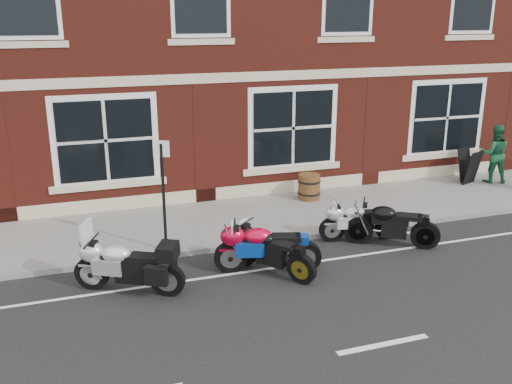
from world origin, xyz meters
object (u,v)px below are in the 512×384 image
(a_board_sign, at_px, (469,166))
(barrel_planter, at_px, (309,187))
(pedestrian_right, at_px, (494,154))
(parking_sign, at_px, (163,188))
(moto_sport_red, at_px, (266,246))
(moto_sport_black, at_px, (271,249))
(moto_touring_silver, at_px, (126,263))
(moto_naked_black, at_px, (390,223))
(moto_sport_silver, at_px, (358,220))

(a_board_sign, bearing_deg, barrel_planter, 158.16)
(pedestrian_right, height_order, barrel_planter, pedestrian_right)
(pedestrian_right, xyz_separation_m, parking_sign, (-10.19, -2.00, 0.52))
(parking_sign, bearing_deg, moto_sport_red, -15.39)
(moto_sport_red, distance_m, moto_sport_black, 0.13)
(moto_sport_red, height_order, a_board_sign, a_board_sign)
(moto_touring_silver, xyz_separation_m, barrel_planter, (5.32, 3.69, -0.11))
(moto_touring_silver, height_order, parking_sign, parking_sign)
(moto_naked_black, bearing_deg, barrel_planter, 40.16)
(moto_naked_black, xyz_separation_m, parking_sign, (-4.82, 1.06, 0.97))
(moto_touring_silver, height_order, moto_naked_black, moto_touring_silver)
(moto_touring_silver, bearing_deg, parking_sign, -5.87)
(a_board_sign, bearing_deg, pedestrian_right, -31.78)
(moto_sport_silver, xyz_separation_m, a_board_sign, (5.14, 2.69, 0.14))
(moto_naked_black, bearing_deg, a_board_sign, -23.49)
(moto_touring_silver, bearing_deg, a_board_sign, -42.18)
(moto_touring_silver, xyz_separation_m, parking_sign, (0.99, 1.43, 0.93))
(moto_sport_silver, xyz_separation_m, barrel_planter, (0.02, 2.80, -0.02))
(moto_sport_black, bearing_deg, pedestrian_right, -11.99)
(moto_sport_red, height_order, moto_sport_black, moto_sport_red)
(moto_sport_black, distance_m, moto_naked_black, 3.04)
(moto_touring_silver, distance_m, barrel_planter, 6.47)
(moto_sport_silver, relative_size, pedestrian_right, 1.07)
(moto_touring_silver, bearing_deg, moto_sport_red, -61.34)
(moto_sport_silver, bearing_deg, a_board_sign, -50.30)
(moto_sport_black, height_order, a_board_sign, a_board_sign)
(pedestrian_right, xyz_separation_m, barrel_planter, (-5.86, 0.26, -0.52))
(barrel_planter, relative_size, parking_sign, 0.29)
(pedestrian_right, distance_m, a_board_sign, 0.84)
(moto_sport_red, bearing_deg, moto_touring_silver, 106.83)
(moto_touring_silver, distance_m, a_board_sign, 11.04)
(moto_touring_silver, bearing_deg, moto_sport_silver, -51.61)
(pedestrian_right, bearing_deg, moto_sport_silver, 46.95)
(pedestrian_right, bearing_deg, moto_touring_silver, 40.60)
(moto_touring_silver, height_order, pedestrian_right, pedestrian_right)
(barrel_planter, bearing_deg, pedestrian_right, -2.52)
(moto_sport_red, xyz_separation_m, parking_sign, (-1.75, 1.44, 0.95))
(moto_touring_silver, relative_size, moto_sport_silver, 1.03)
(moto_naked_black, bearing_deg, moto_sport_silver, 76.04)
(moto_sport_red, xyz_separation_m, barrel_planter, (2.58, 3.70, -0.09))
(pedestrian_right, relative_size, parking_sign, 0.73)
(moto_sport_black, bearing_deg, a_board_sign, -9.13)
(moto_naked_black, bearing_deg, moto_sport_red, 128.78)
(moto_sport_red, relative_size, moto_sport_silver, 1.12)
(moto_sport_silver, bearing_deg, moto_sport_red, 121.37)
(barrel_planter, bearing_deg, moto_sport_red, -124.90)
(moto_naked_black, height_order, parking_sign, parking_sign)
(moto_naked_black, bearing_deg, moto_sport_black, 130.92)
(a_board_sign, bearing_deg, moto_naked_black, -165.88)
(moto_sport_black, xyz_separation_m, barrel_planter, (2.51, 3.80, -0.06))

